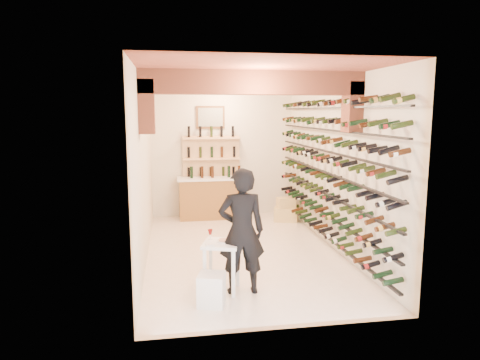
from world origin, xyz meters
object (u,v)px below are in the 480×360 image
(back_counter, at_px, (212,197))
(crate_lower, at_px, (286,214))
(tasting_table, at_px, (221,251))
(chrome_barstool, at_px, (247,217))
(wine_rack, at_px, (323,167))
(white_stool, at_px, (212,289))
(person, at_px, (242,231))

(back_counter, xyz_separation_m, crate_lower, (1.70, -0.58, -0.37))
(tasting_table, relative_size, chrome_barstool, 1.23)
(crate_lower, bearing_deg, wine_rack, -86.38)
(tasting_table, bearing_deg, back_counter, 103.39)
(wine_rack, distance_m, white_stool, 3.46)
(wine_rack, xyz_separation_m, white_stool, (-2.32, -2.20, -1.33))
(wine_rack, xyz_separation_m, person, (-1.86, -1.85, -0.64))
(back_counter, bearing_deg, chrome_barstool, -72.00)
(wine_rack, distance_m, person, 2.70)
(back_counter, relative_size, white_stool, 3.94)
(wine_rack, height_order, white_stool, wine_rack)
(chrome_barstool, distance_m, crate_lower, 1.62)
(wine_rack, relative_size, crate_lower, 10.45)
(chrome_barstool, bearing_deg, crate_lower, 44.02)
(tasting_table, distance_m, person, 0.42)
(back_counter, bearing_deg, person, -90.33)
(wine_rack, distance_m, back_counter, 3.38)
(wine_rack, distance_m, chrome_barstool, 1.96)
(wine_rack, distance_m, tasting_table, 2.92)
(tasting_table, height_order, crate_lower, tasting_table)
(tasting_table, height_order, person, person)
(tasting_table, relative_size, crate_lower, 1.63)
(tasting_table, distance_m, chrome_barstool, 2.85)
(chrome_barstool, bearing_deg, tasting_table, -107.45)
(crate_lower, bearing_deg, person, -113.75)
(wine_rack, bearing_deg, back_counter, 124.66)
(back_counter, height_order, tasting_table, back_counter)
(chrome_barstool, relative_size, crate_lower, 1.32)
(wine_rack, bearing_deg, tasting_table, -140.56)
(white_stool, bearing_deg, person, 36.58)
(wine_rack, relative_size, chrome_barstool, 7.91)
(white_stool, xyz_separation_m, person, (0.47, 0.35, 0.69))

